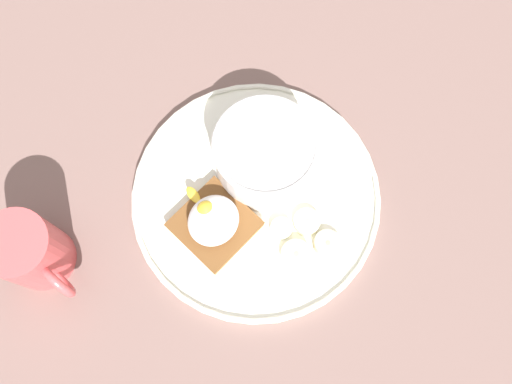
% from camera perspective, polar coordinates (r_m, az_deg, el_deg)
% --- Properties ---
extents(ground_plane, '(1.20, 1.20, 0.02)m').
position_cam_1_polar(ground_plane, '(0.72, 0.00, -0.91)').
color(ground_plane, '#7A5E58').
rests_on(ground_plane, ground).
extents(plate, '(0.31, 0.31, 0.02)m').
position_cam_1_polar(plate, '(0.71, 0.00, -0.52)').
color(plate, white).
rests_on(plate, ground_plane).
extents(oatmeal_bowl, '(0.12, 0.12, 0.07)m').
position_cam_1_polar(oatmeal_bowl, '(0.68, 0.94, 3.77)').
color(oatmeal_bowl, white).
rests_on(oatmeal_bowl, plate).
extents(toast_slice, '(0.10, 0.10, 0.01)m').
position_cam_1_polar(toast_slice, '(0.69, -4.15, -3.29)').
color(toast_slice, brown).
rests_on(toast_slice, plate).
extents(poached_egg, '(0.06, 0.08, 0.03)m').
position_cam_1_polar(poached_egg, '(0.67, -4.36, -2.75)').
color(poached_egg, white).
rests_on(poached_egg, toast_slice).
extents(banana_slice_front, '(0.05, 0.05, 0.01)m').
position_cam_1_polar(banana_slice_front, '(0.69, 5.10, -2.98)').
color(banana_slice_front, beige).
rests_on(banana_slice_front, plate).
extents(banana_slice_left, '(0.04, 0.04, 0.02)m').
position_cam_1_polar(banana_slice_left, '(0.68, 4.03, -6.26)').
color(banana_slice_left, '#F3E8B3').
rests_on(banana_slice_left, plate).
extents(banana_slice_back, '(0.04, 0.04, 0.01)m').
position_cam_1_polar(banana_slice_back, '(0.69, 2.53, -3.64)').
color(banana_slice_back, beige).
rests_on(banana_slice_back, plate).
extents(banana_slice_right, '(0.04, 0.04, 0.02)m').
position_cam_1_polar(banana_slice_right, '(0.69, 7.15, -5.18)').
color(banana_slice_right, beige).
rests_on(banana_slice_right, plate).
extents(coffee_mug, '(0.08, 0.11, 0.10)m').
position_cam_1_polar(coffee_mug, '(0.69, -21.62, -5.61)').
color(coffee_mug, '#DC4F51').
rests_on(coffee_mug, ground_plane).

